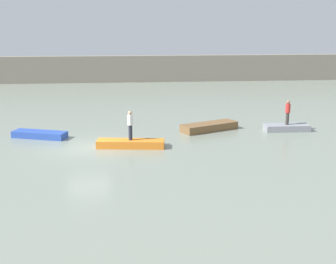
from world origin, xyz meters
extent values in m
plane|color=gray|center=(0.00, 0.00, 0.00)|extent=(120.00, 120.00, 0.00)
cube|color=gray|center=(0.00, 28.65, 1.54)|extent=(80.00, 1.20, 3.08)
cube|color=#2B4CAD|center=(-3.16, 2.71, 0.21)|extent=(3.56, 2.08, 0.41)
cube|color=orange|center=(2.50, -0.05, 0.22)|extent=(3.98, 1.45, 0.44)
cube|color=brown|center=(7.79, 3.62, 0.25)|extent=(4.06, 2.74, 0.50)
cube|color=gray|center=(12.92, 3.05, 0.21)|extent=(2.98, 1.14, 0.42)
cylinder|color=#232838|center=(2.50, -0.05, 0.89)|extent=(0.22, 0.22, 0.89)
cylinder|color=white|center=(2.50, -0.05, 1.63)|extent=(0.32, 0.32, 0.60)
sphere|color=tan|center=(2.50, -0.05, 2.05)|extent=(0.23, 0.23, 0.23)
cylinder|color=#38332D|center=(12.92, 3.05, 0.83)|extent=(0.22, 0.22, 0.81)
cylinder|color=red|center=(12.92, 3.05, 1.53)|extent=(0.32, 0.32, 0.58)
sphere|color=#936B4C|center=(12.92, 3.05, 1.94)|extent=(0.24, 0.24, 0.24)
camera|label=1|loc=(2.24, -25.70, 7.23)|focal=48.89mm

